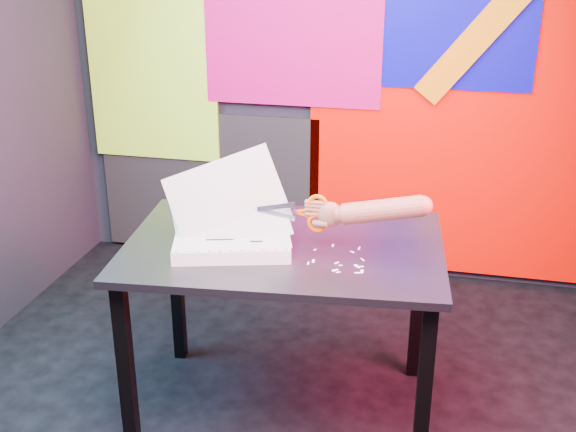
# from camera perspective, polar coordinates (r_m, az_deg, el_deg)

# --- Properties ---
(room) EXTENTS (3.01, 3.01, 2.71)m
(room) POSITION_cam_1_polar(r_m,az_deg,el_deg) (2.42, -1.38, 9.97)
(room) COLOR black
(room) RESTS_ON ground
(backdrop) EXTENTS (2.88, 0.05, 2.08)m
(backdrop) POSITION_cam_1_polar(r_m,az_deg,el_deg) (3.90, 4.88, 8.61)
(backdrop) COLOR #ED0700
(backdrop) RESTS_ON ground
(work_table) EXTENTS (1.25, 0.89, 0.75)m
(work_table) POSITION_cam_1_polar(r_m,az_deg,el_deg) (2.73, -0.32, -3.94)
(work_table) COLOR black
(work_table) RESTS_ON ground
(printout_stack) EXTENTS (0.52, 0.41, 0.39)m
(printout_stack) POSITION_cam_1_polar(r_m,az_deg,el_deg) (2.66, -4.43, -1.79)
(printout_stack) COLOR silver
(printout_stack) RESTS_ON work_table
(scissors) EXTENTS (0.26, 0.02, 0.15)m
(scissors) POSITION_cam_1_polar(r_m,az_deg,el_deg) (2.60, 1.94, 0.23)
(scissors) COLOR #A7AECD
(scissors) RESTS_ON printout_stack
(hand_forearm) EXTENTS (0.44, 0.08, 0.14)m
(hand_forearm) POSITION_cam_1_polar(r_m,az_deg,el_deg) (2.56, 6.76, 0.42)
(hand_forearm) COLOR brown
(hand_forearm) RESTS_ON work_table
(paper_clippings) EXTENTS (0.20, 0.23, 0.00)m
(paper_clippings) POSITION_cam_1_polar(r_m,az_deg,el_deg) (2.55, 4.39, -3.66)
(paper_clippings) COLOR white
(paper_clippings) RESTS_ON work_table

